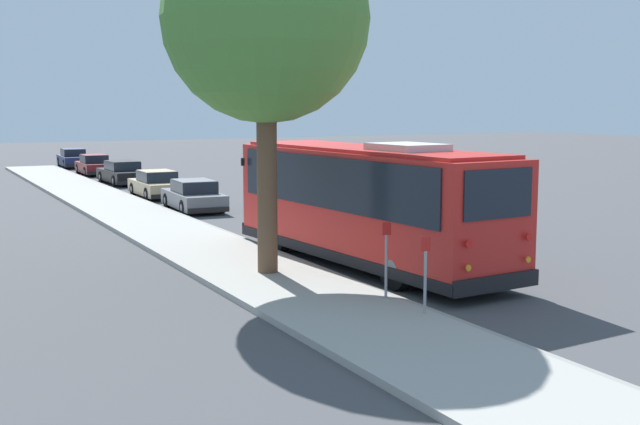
# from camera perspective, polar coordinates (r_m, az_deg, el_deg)

# --- Properties ---
(ground_plane) EXTENTS (160.00, 160.00, 0.00)m
(ground_plane) POSITION_cam_1_polar(r_m,az_deg,el_deg) (21.56, 3.96, -3.89)
(ground_plane) COLOR #474749
(sidewalk_slab) EXTENTS (80.00, 3.09, 0.15)m
(sidewalk_slab) POSITION_cam_1_polar(r_m,az_deg,el_deg) (20.06, -4.02, -4.55)
(sidewalk_slab) COLOR #A3A099
(sidewalk_slab) RESTS_ON ground
(curb_strip) EXTENTS (80.00, 0.14, 0.15)m
(curb_strip) POSITION_cam_1_polar(r_m,az_deg,el_deg) (20.74, 0.08, -4.12)
(curb_strip) COLOR gray
(curb_strip) RESTS_ON ground
(shuttle_bus) EXTENTS (10.23, 3.33, 3.36)m
(shuttle_bus) POSITION_cam_1_polar(r_m,az_deg,el_deg) (21.51, 3.30, 0.95)
(shuttle_bus) COLOR red
(shuttle_bus) RESTS_ON ground
(parked_sedan_gray) EXTENTS (4.39, 1.93, 1.26)m
(parked_sedan_gray) POSITION_cam_1_polar(r_m,az_deg,el_deg) (33.39, -8.98, 1.15)
(parked_sedan_gray) COLOR slate
(parked_sedan_gray) RESTS_ON ground
(parked_sedan_tan) EXTENTS (4.19, 1.81, 1.27)m
(parked_sedan_tan) POSITION_cam_1_polar(r_m,az_deg,el_deg) (38.48, -11.54, 1.94)
(parked_sedan_tan) COLOR tan
(parked_sedan_tan) RESTS_ON ground
(parked_sedan_black) EXTENTS (4.64, 1.89, 1.28)m
(parked_sedan_black) POSITION_cam_1_polar(r_m,az_deg,el_deg) (45.44, -13.89, 2.73)
(parked_sedan_black) COLOR black
(parked_sedan_black) RESTS_ON ground
(parked_sedan_maroon) EXTENTS (4.14, 1.75, 1.26)m
(parked_sedan_maroon) POSITION_cam_1_polar(r_m,az_deg,el_deg) (51.96, -15.78, 3.24)
(parked_sedan_maroon) COLOR maroon
(parked_sedan_maroon) RESTS_ON ground
(parked_sedan_navy) EXTENTS (4.62, 1.87, 1.30)m
(parked_sedan_navy) POSITION_cam_1_polar(r_m,az_deg,el_deg) (58.61, -17.16, 3.69)
(parked_sedan_navy) COLOR #19234C
(parked_sedan_navy) RESTS_ON ground
(street_tree) EXTENTS (5.06, 5.06, 9.52)m
(street_tree) POSITION_cam_1_polar(r_m,az_deg,el_deg) (20.06, -4.06, 14.50)
(street_tree) COLOR brown
(street_tree) RESTS_ON sidewalk_slab
(sign_post_near) EXTENTS (0.06, 0.22, 1.56)m
(sign_post_near) POSITION_cam_1_polar(r_m,az_deg,el_deg) (16.17, 7.50, -4.39)
(sign_post_near) COLOR gray
(sign_post_near) RESTS_ON sidewalk_slab
(sign_post_far) EXTENTS (0.06, 0.22, 1.67)m
(sign_post_far) POSITION_cam_1_polar(r_m,az_deg,el_deg) (17.34, 4.73, -3.34)
(sign_post_far) COLOR gray
(sign_post_far) RESTS_ON sidewalk_slab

